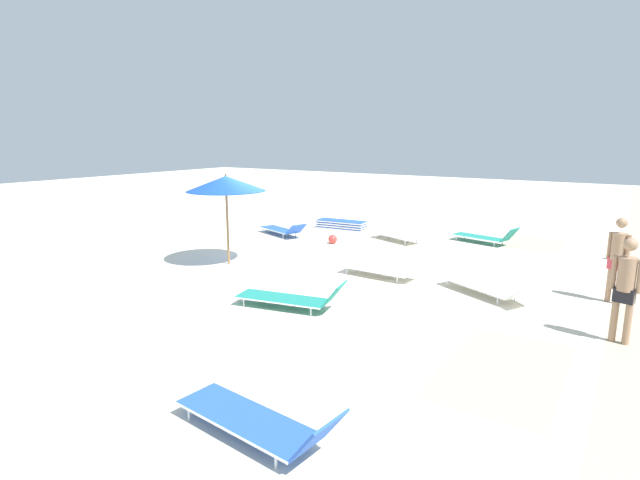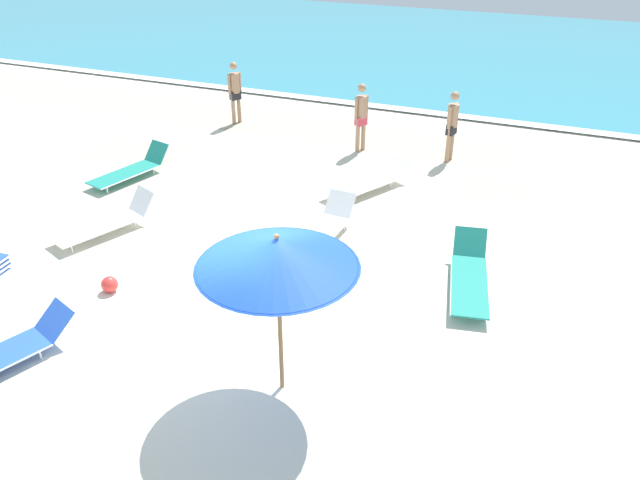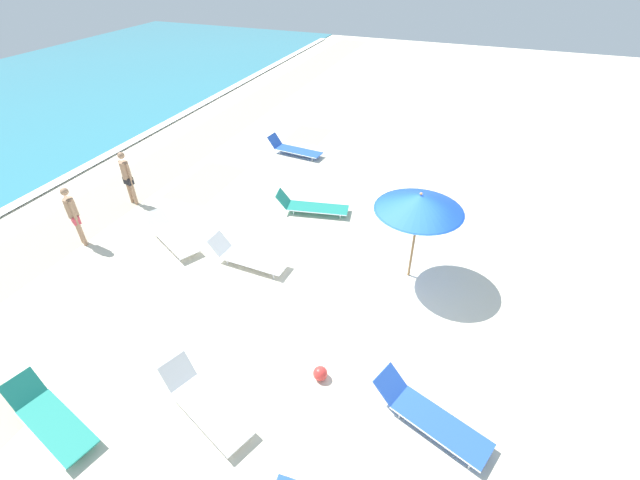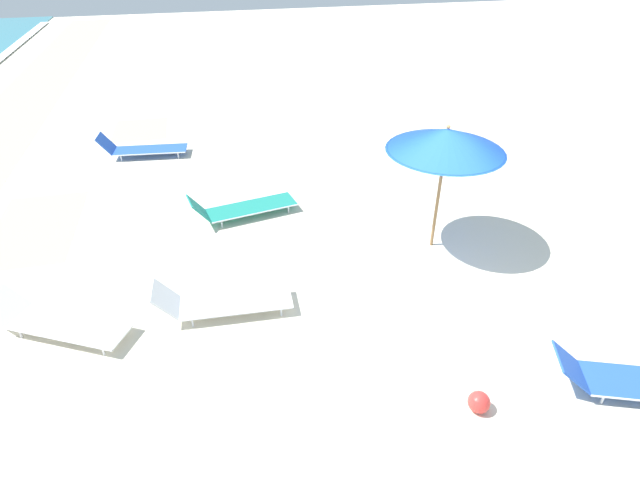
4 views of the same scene
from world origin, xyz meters
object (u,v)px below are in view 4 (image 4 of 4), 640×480
Objects in this scene: sun_lounger_under_umbrella at (242,207)px; beach_ball at (479,402)px; sun_lounger_mid_beach_pair_a at (635,380)px; sun_lounger_beside_umbrella at (222,301)px; beach_umbrella at (446,140)px; sun_lounger_mid_beach_solo at (142,148)px; sun_lounger_near_water_left at (57,321)px.

sun_lounger_under_umbrella is 8.01× the size of beach_ball.
sun_lounger_mid_beach_pair_a is 7.82× the size of beach_ball.
sun_lounger_beside_umbrella is 0.97× the size of sun_lounger_mid_beach_pair_a.
beach_umbrella is 8.46× the size of beach_ball.
sun_lounger_mid_beach_solo is 7.84× the size of beach_ball.
sun_lounger_mid_beach_pair_a is (-5.83, -4.59, -0.01)m from sun_lounger_under_umbrella.
sun_lounger_near_water_left is at bearing 121.67° from sun_lounger_under_umbrella.
beach_ball is (-2.66, -3.06, -0.08)m from sun_lounger_beside_umbrella.
sun_lounger_under_umbrella is 3.02m from sun_lounger_beside_umbrella.
sun_lounger_beside_umbrella is at bearing 157.30° from sun_lounger_under_umbrella.
sun_lounger_mid_beach_solo reaches higher than sun_lounger_near_water_left.
sun_lounger_mid_beach_solo is at bearing 56.17° from sun_lounger_mid_beach_pair_a.
sun_lounger_under_umbrella is at bearing 60.89° from beach_umbrella.
sun_lounger_mid_beach_solo is 1.00× the size of sun_lounger_mid_beach_pair_a.
beach_umbrella is at bearing -15.06° from beach_ball.
beach_ball is (0.20, 2.13, -0.07)m from sun_lounger_mid_beach_pair_a.
sun_lounger_under_umbrella is 1.02× the size of sun_lounger_mid_beach_pair_a.
sun_lounger_beside_umbrella is (-1.04, 4.06, -1.92)m from beach_umbrella.
sun_lounger_beside_umbrella is at bearing -160.32° from sun_lounger_mid_beach_solo.
sun_lounger_mid_beach_pair_a is at bearing -83.47° from sun_lounger_near_water_left.
sun_lounger_mid_beach_pair_a is (-3.90, -1.14, -1.93)m from beach_umbrella.
sun_lounger_under_umbrella is 0.99× the size of sun_lounger_near_water_left.
sun_lounger_near_water_left is at bearing 98.04° from beach_umbrella.
beach_umbrella is at bearing -72.63° from sun_lounger_beside_umbrella.
sun_lounger_beside_umbrella is 5.94m from sun_lounger_mid_beach_pair_a.
sun_lounger_mid_beach_pair_a is at bearing -152.83° from sun_lounger_under_umbrella.
beach_ball is (-9.37, -4.68, -0.08)m from sun_lounger_mid_beach_solo.
sun_lounger_near_water_left is (-2.84, 3.08, -0.01)m from sun_lounger_under_umbrella.
beach_ball is at bearing 164.94° from beach_umbrella.
sun_lounger_mid_beach_solo reaches higher than beach_ball.
sun_lounger_under_umbrella is at bearing -19.49° from sun_lounger_near_water_left.
sun_lounger_mid_beach_pair_a is 2.14m from beach_ball.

